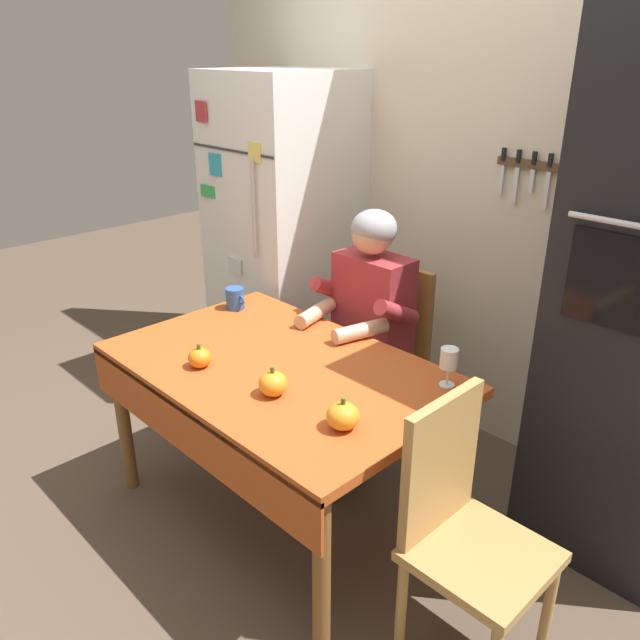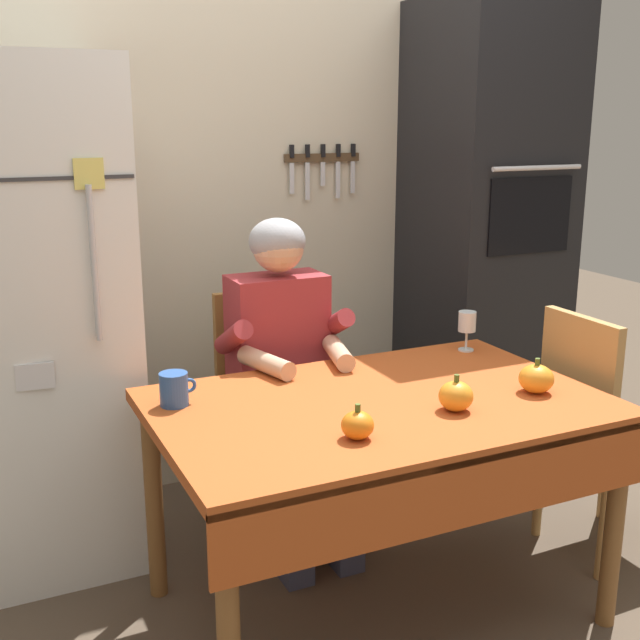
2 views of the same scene
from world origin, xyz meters
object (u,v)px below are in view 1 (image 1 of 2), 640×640
object	(u,v)px
refrigerator	(284,237)
dining_table	(276,385)
chair_right_side	(462,524)
pumpkin_small	(343,416)
pumpkin_large	(273,384)
pumpkin_medium	(200,358)
chair_behind_person	(387,350)
seated_person	(363,319)
coffee_mug	(235,298)
wine_glass	(449,360)

from	to	relation	value
refrigerator	dining_table	bearing A→B (deg)	-42.91
chair_right_side	pumpkin_small	size ratio (longest dim) A/B	8.12
dining_table	pumpkin_large	world-z (taller)	pumpkin_large
refrigerator	pumpkin_medium	size ratio (longest dim) A/B	17.81
pumpkin_large	chair_behind_person	bearing A→B (deg)	104.64
dining_table	seated_person	size ratio (longest dim) A/B	1.12
coffee_mug	pumpkin_small	distance (m)	1.15
dining_table	chair_right_side	world-z (taller)	chair_right_side
chair_behind_person	coffee_mug	xyz separation A→B (m)	(-0.51, -0.54, 0.28)
chair_right_side	wine_glass	xyz separation A→B (m)	(-0.33, 0.36, 0.34)
chair_behind_person	dining_table	bearing A→B (deg)	-84.20
seated_person	wine_glass	bearing A→B (deg)	-20.66
chair_behind_person	coffee_mug	world-z (taller)	chair_behind_person
refrigerator	coffee_mug	size ratio (longest dim) A/B	15.61
seated_person	chair_right_side	world-z (taller)	seated_person
dining_table	pumpkin_small	world-z (taller)	pumpkin_small
refrigerator	pumpkin_small	distance (m)	1.76
chair_right_side	pumpkin_medium	distance (m)	1.16
refrigerator	pumpkin_medium	xyz separation A→B (m)	(0.75, -1.10, -0.12)
refrigerator	pumpkin_small	xyz separation A→B (m)	(1.44, -1.01, -0.11)
pumpkin_medium	pumpkin_small	size ratio (longest dim) A/B	0.88
coffee_mug	pumpkin_small	xyz separation A→B (m)	(1.09, -0.38, -0.01)
chair_right_side	pumpkin_small	distance (m)	0.51
dining_table	seated_person	distance (m)	0.61
dining_table	seated_person	bearing A→B (deg)	97.59
dining_table	coffee_mug	world-z (taller)	coffee_mug
coffee_mug	pumpkin_large	bearing A→B (deg)	-28.05
pumpkin_small	pumpkin_medium	bearing A→B (deg)	-172.61
refrigerator	chair_right_side	size ratio (longest dim) A/B	1.94
refrigerator	chair_behind_person	bearing A→B (deg)	-5.94
coffee_mug	pumpkin_medium	bearing A→B (deg)	-50.34
refrigerator	pumpkin_large	size ratio (longest dim) A/B	15.79
seated_person	pumpkin_large	world-z (taller)	seated_person
pumpkin_small	dining_table	bearing A→B (deg)	165.72
chair_behind_person	pumpkin_large	bearing A→B (deg)	-75.36
wine_glass	pumpkin_medium	distance (m)	0.96
wine_glass	pumpkin_large	distance (m)	0.65
seated_person	wine_glass	world-z (taller)	seated_person
wine_glass	pumpkin_large	world-z (taller)	wine_glass
dining_table	chair_behind_person	size ratio (longest dim) A/B	1.51
seated_person	coffee_mug	world-z (taller)	seated_person
wine_glass	coffee_mug	bearing A→B (deg)	-174.73
dining_table	chair_right_side	bearing A→B (deg)	0.30
refrigerator	wine_glass	bearing A→B (deg)	-19.03
seated_person	dining_table	bearing A→B (deg)	-82.41
chair_behind_person	wine_glass	world-z (taller)	chair_behind_person
coffee_mug	wine_glass	xyz separation A→B (m)	(1.16, 0.11, 0.06)
seated_person	pumpkin_large	distance (m)	0.80
dining_table	pumpkin_medium	size ratio (longest dim) A/B	13.85
pumpkin_medium	chair_right_side	bearing A→B (deg)	11.29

